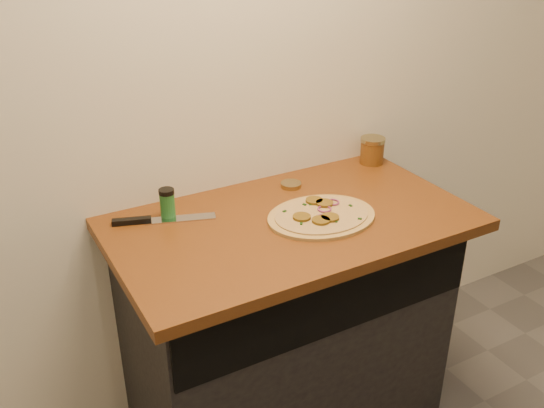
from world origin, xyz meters
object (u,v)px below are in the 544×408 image
chefs_knife (155,220)px  salsa_jar (372,150)px  pizza (321,216)px  spice_shaker (167,203)px

chefs_knife → salsa_jar: bearing=3.2°
pizza → chefs_knife: pizza is taller
salsa_jar → spice_shaker: salsa_jar is taller
spice_shaker → salsa_jar: bearing=2.8°
chefs_knife → spice_shaker: (0.05, 0.01, 0.05)m
pizza → chefs_knife: bearing=153.5°
chefs_knife → salsa_jar: 0.93m
chefs_knife → spice_shaker: spice_shaker is taller
chefs_knife → salsa_jar: (0.93, 0.05, 0.05)m
salsa_jar → spice_shaker: (-0.88, -0.04, -0.00)m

